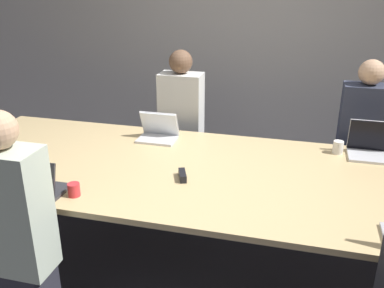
# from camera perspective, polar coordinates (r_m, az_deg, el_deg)

# --- Properties ---
(ground_plane) EXTENTS (24.00, 24.00, 0.00)m
(ground_plane) POSITION_cam_1_polar(r_m,az_deg,el_deg) (3.45, 2.09, -14.96)
(ground_plane) COLOR #2D2D38
(curtain_wall) EXTENTS (12.00, 0.06, 2.80)m
(curtain_wall) POSITION_cam_1_polar(r_m,az_deg,el_deg) (4.92, 8.01, 13.87)
(curtain_wall) COLOR #BCB7B2
(curtain_wall) RESTS_ON ground_plane
(conference_table) EXTENTS (4.14, 1.50, 0.75)m
(conference_table) POSITION_cam_1_polar(r_m,az_deg,el_deg) (3.08, 2.27, -4.33)
(conference_table) COLOR #D6B77F
(conference_table) RESTS_ON ground_plane
(laptop_far_right) EXTENTS (0.35, 0.26, 0.27)m
(laptop_far_right) POSITION_cam_1_polar(r_m,az_deg,el_deg) (3.55, 22.88, -0.26)
(laptop_far_right) COLOR silver
(laptop_far_right) RESTS_ON conference_table
(person_far_right) EXTENTS (0.40, 0.24, 1.42)m
(person_far_right) POSITION_cam_1_polar(r_m,az_deg,el_deg) (4.01, 21.55, 0.13)
(person_far_right) COLOR #2D2D38
(person_far_right) RESTS_ON ground_plane
(cup_far_right) EXTENTS (0.08, 0.08, 0.10)m
(cup_far_right) POSITION_cam_1_polar(r_m,az_deg,el_deg) (3.51, 18.90, -0.41)
(cup_far_right) COLOR white
(cup_far_right) RESTS_ON conference_table
(laptop_far_midleft) EXTENTS (0.32, 0.24, 0.24)m
(laptop_far_midleft) POSITION_cam_1_polar(r_m,az_deg,el_deg) (3.62, -4.52, 1.69)
(laptop_far_midleft) COLOR silver
(laptop_far_midleft) RESTS_ON conference_table
(person_far_midleft) EXTENTS (0.40, 0.24, 1.42)m
(person_far_midleft) POSITION_cam_1_polar(r_m,az_deg,el_deg) (4.13, -1.43, 2.43)
(person_far_midleft) COLOR #2D2D38
(person_far_midleft) RESTS_ON ground_plane
(laptop_near_left) EXTENTS (0.33, 0.24, 0.24)m
(laptop_near_left) POSITION_cam_1_polar(r_m,az_deg,el_deg) (2.88, -20.03, -5.08)
(laptop_near_left) COLOR #333338
(laptop_near_left) RESTS_ON conference_table
(person_near_left) EXTENTS (0.40, 0.24, 1.42)m
(person_near_left) POSITION_cam_1_polar(r_m,az_deg,el_deg) (2.69, -22.43, -10.82)
(person_near_left) COLOR #2D2D38
(person_near_left) RESTS_ON ground_plane
(cup_near_left) EXTENTS (0.08, 0.08, 0.09)m
(cup_near_left) POSITION_cam_1_polar(r_m,az_deg,el_deg) (2.80, -15.47, -5.90)
(cup_near_left) COLOR red
(cup_near_left) RESTS_ON conference_table
(stapler) EXTENTS (0.10, 0.16, 0.05)m
(stapler) POSITION_cam_1_polar(r_m,az_deg,el_deg) (2.93, -1.28, -4.21)
(stapler) COLOR black
(stapler) RESTS_ON conference_table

